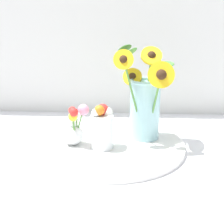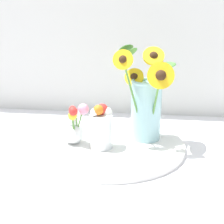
% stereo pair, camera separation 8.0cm
% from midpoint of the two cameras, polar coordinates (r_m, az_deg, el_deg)
% --- Properties ---
extents(ground_plane, '(6.00, 6.00, 0.00)m').
position_cam_midpoint_polar(ground_plane, '(1.09, 1.72, -7.49)').
color(ground_plane, silver).
extents(serving_tray, '(0.52, 0.52, 0.02)m').
position_cam_midpoint_polar(serving_tray, '(1.12, 2.06, -6.08)').
color(serving_tray, white).
rests_on(serving_tray, ground_plane).
extents(mason_jar_sunflowers, '(0.23, 0.17, 0.35)m').
position_cam_midpoint_polar(mason_jar_sunflowers, '(1.12, 8.32, 1.78)').
color(mason_jar_sunflowers, '#9ED1D6').
rests_on(mason_jar_sunflowers, serving_tray).
extents(vase_small_center, '(0.08, 0.09, 0.15)m').
position_cam_midpoint_polar(vase_small_center, '(1.05, 0.16, -2.87)').
color(vase_small_center, white).
rests_on(vase_small_center, serving_tray).
extents(vase_bulb_right, '(0.09, 0.08, 0.15)m').
position_cam_midpoint_polar(vase_bulb_right, '(1.09, -4.78, -2.82)').
color(vase_bulb_right, white).
rests_on(vase_bulb_right, serving_tray).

